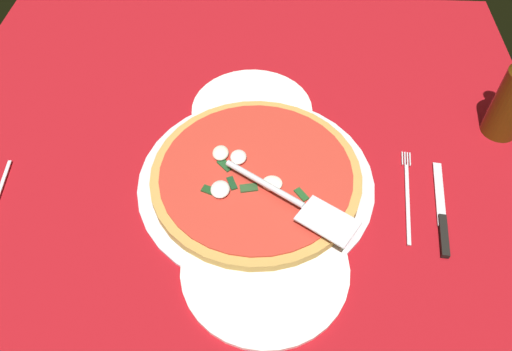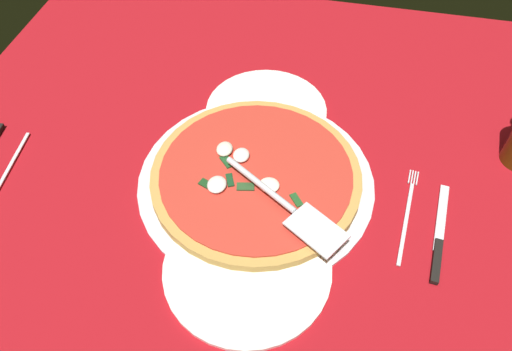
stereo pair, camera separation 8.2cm
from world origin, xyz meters
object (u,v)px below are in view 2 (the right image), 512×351
Objects in this scene: dinner_plate_right at (247,268)px; pizza_server at (287,206)px; pizza at (256,175)px; place_setting_far at (423,229)px; dinner_plate_left at (266,110)px.

pizza_server is (-9.49, 4.13, 4.00)cm from dinner_plate_right.
pizza reaches higher than place_setting_far.
dinner_plate_right is (33.84, 3.95, 0.00)cm from dinner_plate_left.
pizza is at bearing 5.43° from dinner_plate_left.
pizza_server is (7.00, 6.43, 2.65)cm from pizza.
dinner_plate_left is 1.08× the size of pizza_server.
dinner_plate_left is at bearing 141.35° from pizza_server.
pizza is 9.87cm from pizza_server.
pizza is at bearing -172.06° from dinner_plate_right.
place_setting_far is (-3.05, 21.47, -4.14)cm from pizza_server.
pizza is at bearing 88.39° from place_setting_far.
dinner_plate_left is 25.97cm from pizza_server.
dinner_plate_left and dinner_plate_right have the same top height.
pizza reaches higher than dinner_plate_right.
place_setting_far is (21.31, 29.56, -0.14)cm from dinner_plate_left.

